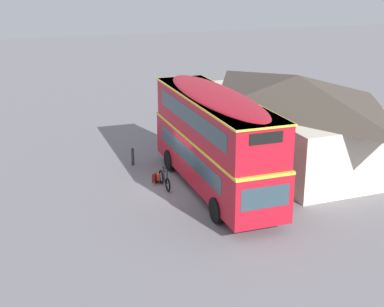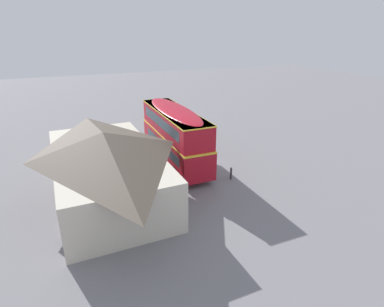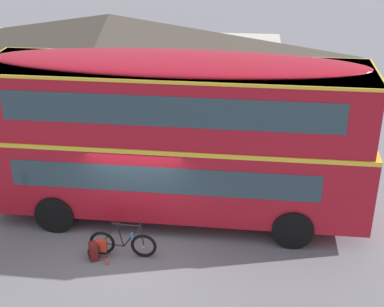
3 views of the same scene
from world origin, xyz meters
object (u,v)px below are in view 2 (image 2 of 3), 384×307
object	(u,v)px
double_decker_bus	(175,133)
touring_bicycle	(204,160)
backpack_on_ground	(209,163)
kerb_bollard	(231,173)
water_bottle_red_squeeze	(209,163)

from	to	relation	value
double_decker_bus	touring_bicycle	size ratio (longest dim) A/B	5.92
double_decker_bus	backpack_on_ground	size ratio (longest dim) A/B	20.86
kerb_bollard	backpack_on_ground	bearing A→B (deg)	9.72
double_decker_bus	backpack_on_ground	distance (m)	3.83
backpack_on_ground	kerb_bollard	world-z (taller)	kerb_bollard
backpack_on_ground	kerb_bollard	xyz separation A→B (m)	(-2.83, -0.48, 0.24)
touring_bicycle	water_bottle_red_squeeze	bearing A→B (deg)	-121.32
double_decker_bus	water_bottle_red_squeeze	size ratio (longest dim) A/B	44.78
touring_bicycle	backpack_on_ground	size ratio (longest dim) A/B	3.53
touring_bicycle	water_bottle_red_squeeze	distance (m)	0.55
backpack_on_ground	water_bottle_red_squeeze	bearing A→B (deg)	-24.20
backpack_on_ground	water_bottle_red_squeeze	world-z (taller)	backpack_on_ground
backpack_on_ground	water_bottle_red_squeeze	distance (m)	0.47
double_decker_bus	touring_bicycle	xyz separation A→B (m)	(-1.17, -2.15, -2.27)
double_decker_bus	water_bottle_red_squeeze	bearing A→B (deg)	-119.08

